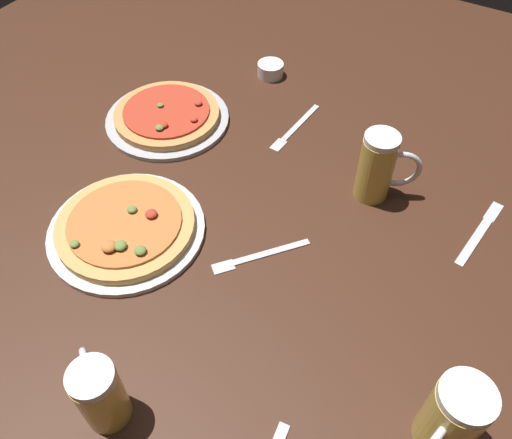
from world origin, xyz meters
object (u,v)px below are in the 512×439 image
object	(u,v)px
pizza_plate_near	(126,227)
fork_spare	(295,128)
beer_mug_amber	(378,167)
ramekin_sauce	(270,70)
knife_spare	(480,232)
fork_left	(258,255)
beer_mug_pale	(100,393)
pizza_plate_far	(167,116)
beer_mug_dark	(451,419)

from	to	relation	value
pizza_plate_near	fork_spare	bearing A→B (deg)	73.51
beer_mug_amber	ramekin_sauce	size ratio (longest dim) A/B	2.27
pizza_plate_near	knife_spare	distance (m)	0.74
knife_spare	pizza_plate_near	bearing A→B (deg)	-149.16
fork_left	pizza_plate_near	bearing A→B (deg)	-161.88
pizza_plate_near	beer_mug_pale	xyz separation A→B (m)	(0.22, -0.31, 0.05)
pizza_plate_far	fork_spare	world-z (taller)	pizza_plate_far
beer_mug_dark	pizza_plate_far	bearing A→B (deg)	154.02
pizza_plate_near	beer_mug_amber	size ratio (longest dim) A/B	2.00
beer_mug_dark	fork_spare	xyz separation A→B (m)	(-0.55, 0.55, -0.08)
fork_spare	ramekin_sauce	bearing A→B (deg)	134.87
ramekin_sauce	fork_left	xyz separation A→B (m)	(0.30, -0.56, -0.02)
fork_spare	pizza_plate_near	bearing A→B (deg)	-106.49
ramekin_sauce	knife_spare	bearing A→B (deg)	-22.19
fork_left	knife_spare	xyz separation A→B (m)	(0.37, 0.29, 0.00)
ramekin_sauce	fork_left	bearing A→B (deg)	-62.29
ramekin_sauce	fork_left	distance (m)	0.63
fork_left	beer_mug_pale	bearing A→B (deg)	-97.13
ramekin_sauce	pizza_plate_near	bearing A→B (deg)	-87.62
fork_spare	beer_mug_dark	bearing A→B (deg)	-45.07
pizza_plate_far	fork_spare	distance (m)	0.33
beer_mug_amber	fork_left	bearing A→B (deg)	-114.47
beer_mug_dark	knife_spare	bearing A→B (deg)	97.18
pizza_plate_near	beer_mug_pale	world-z (taller)	beer_mug_pale
beer_mug_dark	ramekin_sauce	size ratio (longest dim) A/B	2.20
beer_mug_dark	pizza_plate_near	bearing A→B (deg)	174.07
fork_spare	beer_mug_pale	bearing A→B (deg)	-84.41
beer_mug_amber	knife_spare	world-z (taller)	beer_mug_amber
ramekin_sauce	beer_mug_amber	bearing A→B (deg)	-33.35
beer_mug_dark	beer_mug_pale	bearing A→B (deg)	-153.73
pizza_plate_far	ramekin_sauce	xyz separation A→B (m)	(0.12, 0.31, 0.00)
beer_mug_dark	beer_mug_amber	size ratio (longest dim) A/B	0.97
fork_left	knife_spare	bearing A→B (deg)	38.45
fork_left	fork_spare	distance (m)	0.41
beer_mug_dark	fork_spare	size ratio (longest dim) A/B	0.75
fork_spare	knife_spare	size ratio (longest dim) A/B	1.00
ramekin_sauce	knife_spare	distance (m)	0.72
knife_spare	fork_left	bearing A→B (deg)	-141.55
pizza_plate_near	pizza_plate_far	world-z (taller)	pizza_plate_near
pizza_plate_far	ramekin_sauce	distance (m)	0.33
beer_mug_dark	fork_left	distance (m)	0.46
fork_left	fork_spare	bearing A→B (deg)	107.83
beer_mug_amber	ramekin_sauce	bearing A→B (deg)	146.65
beer_mug_dark	fork_left	xyz separation A→B (m)	(-0.42, 0.16, -0.08)
pizza_plate_near	beer_mug_dark	xyz separation A→B (m)	(0.69, -0.07, 0.06)
knife_spare	ramekin_sauce	bearing A→B (deg)	157.81
pizza_plate_far	knife_spare	size ratio (longest dim) A/B	1.47
fork_spare	knife_spare	world-z (taller)	same
pizza_plate_near	beer_mug_amber	world-z (taller)	beer_mug_amber
fork_left	pizza_plate_far	bearing A→B (deg)	149.06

